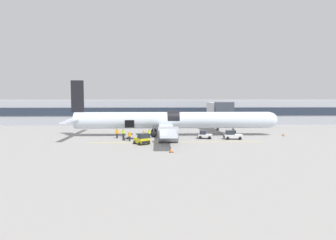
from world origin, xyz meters
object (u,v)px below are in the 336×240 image
object	(u,v)px
airplane	(170,121)
ground_crew_loader_a	(117,133)
ground_crew_helper	(130,136)
ground_crew_loader_b	(149,133)
baggage_tug_mid	(232,135)
suitcase_on_tarmac_upright	(124,139)
ground_crew_driver	(144,135)
baggage_cart_loading	(133,136)
baggage_tug_lead	(205,135)
ground_crew_supervisor	(123,133)
baggage_tug_rear	(142,140)

from	to	relation	value
airplane	ground_crew_loader_a	size ratio (longest dim) A/B	22.84
ground_crew_helper	ground_crew_loader_b	bearing A→B (deg)	47.86
baggage_tug_mid	suitcase_on_tarmac_upright	distance (m)	18.82
ground_crew_loader_a	ground_crew_driver	xyz separation A→B (m)	(4.86, -2.07, -0.07)
baggage_cart_loading	ground_crew_driver	world-z (taller)	ground_crew_driver
baggage_tug_mid	ground_crew_helper	xyz separation A→B (m)	(-17.73, -1.78, 0.22)
baggage_tug_lead	ground_crew_driver	distance (m)	10.78
ground_crew_driver	ground_crew_supervisor	world-z (taller)	ground_crew_driver
baggage_tug_lead	ground_crew_driver	world-z (taller)	ground_crew_driver
baggage_cart_loading	ground_crew_helper	distance (m)	2.99
baggage_cart_loading	ground_crew_loader_b	distance (m)	2.92
baggage_tug_mid	ground_crew_loader_a	size ratio (longest dim) A/B	1.89
ground_crew_driver	ground_crew_helper	xyz separation A→B (m)	(-2.30, -1.48, 0.04)
ground_crew_driver	ground_crew_supervisor	size ratio (longest dim) A/B	1.06
airplane	baggage_tug_lead	bearing A→B (deg)	-34.85
airplane	ground_crew_helper	distance (m)	10.05
airplane	ground_crew_loader_a	xyz separation A→B (m)	(-9.64, -3.32, -1.86)
baggage_tug_lead	airplane	bearing A→B (deg)	145.15
suitcase_on_tarmac_upright	baggage_tug_rear	bearing A→B (deg)	-51.56
ground_crew_loader_b	ground_crew_driver	xyz separation A→B (m)	(-0.87, -2.03, -0.03)
ground_crew_supervisor	baggage_cart_loading	bearing A→B (deg)	-42.05
baggage_tug_mid	baggage_cart_loading	bearing A→B (deg)	176.20
airplane	baggage_tug_lead	world-z (taller)	airplane
baggage_tug_mid	ground_crew_loader_b	size ratio (longest dim) A/B	1.99
ground_crew_loader_b	suitcase_on_tarmac_upright	size ratio (longest dim) A/B	2.92
ground_crew_helper	baggage_tug_rear	bearing A→B (deg)	-56.00
baggage_tug_lead	suitcase_on_tarmac_upright	size ratio (longest dim) A/B	4.81
ground_crew_loader_b	ground_crew_supervisor	distance (m)	4.89
baggage_tug_lead	ground_crew_loader_a	distance (m)	15.59
ground_crew_supervisor	airplane	bearing A→B (deg)	14.26
baggage_tug_lead	suitcase_on_tarmac_upright	distance (m)	14.21
ground_crew_loader_a	ground_crew_supervisor	world-z (taller)	ground_crew_loader_a
baggage_tug_lead	baggage_cart_loading	size ratio (longest dim) A/B	0.81
ground_crew_loader_b	baggage_cart_loading	bearing A→B (deg)	-168.62
ground_crew_loader_b	ground_crew_driver	world-z (taller)	ground_crew_loader_b
baggage_tug_mid	suitcase_on_tarmac_upright	size ratio (longest dim) A/B	5.80
baggage_tug_rear	ground_crew_helper	xyz separation A→B (m)	(-2.25, 3.33, 0.15)
baggage_tug_lead	baggage_tug_mid	bearing A→B (deg)	-11.58
baggage_tug_mid	ground_crew_helper	size ratio (longest dim) A/B	1.97
airplane	ground_crew_helper	size ratio (longest dim) A/B	23.77
baggage_tug_rear	ground_crew_loader_a	bearing A→B (deg)	124.95
ground_crew_supervisor	suitcase_on_tarmac_upright	distance (m)	3.90
ground_crew_loader_a	ground_crew_helper	xyz separation A→B (m)	(2.56, -3.54, -0.04)
baggage_tug_lead	suitcase_on_tarmac_upright	bearing A→B (deg)	-172.32
suitcase_on_tarmac_upright	ground_crew_loader_a	bearing A→B (deg)	118.90
baggage_cart_loading	ground_crew_loader_b	world-z (taller)	ground_crew_loader_b
suitcase_on_tarmac_upright	ground_crew_helper	bearing A→B (deg)	-38.37
ground_crew_driver	baggage_tug_mid	bearing A→B (deg)	1.12
airplane	ground_crew_helper	bearing A→B (deg)	-135.88
airplane	baggage_tug_lead	xyz separation A→B (m)	(5.92, -4.12, -2.19)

